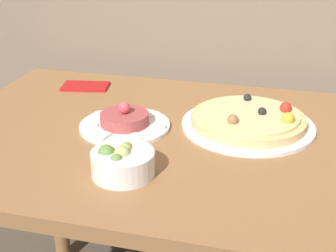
% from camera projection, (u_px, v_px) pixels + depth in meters
% --- Properties ---
extents(dining_table, '(1.27, 0.82, 0.80)m').
position_uv_depth(dining_table, '(181.00, 173.00, 1.22)').
color(dining_table, olive).
rests_on(dining_table, ground_plane).
extents(pizza_plate, '(0.35, 0.35, 0.06)m').
position_uv_depth(pizza_plate, '(249.00, 121.00, 1.22)').
color(pizza_plate, white).
rests_on(pizza_plate, dining_table).
extents(tartare_plate, '(0.24, 0.24, 0.07)m').
position_uv_depth(tartare_plate, '(125.00, 122.00, 1.21)').
color(tartare_plate, white).
rests_on(tartare_plate, dining_table).
extents(small_bowl, '(0.14, 0.14, 0.07)m').
position_uv_depth(small_bowl, '(122.00, 162.00, 0.99)').
color(small_bowl, white).
rests_on(small_bowl, dining_table).
extents(napkin, '(0.16, 0.11, 0.01)m').
position_uv_depth(napkin, '(85.00, 86.00, 1.50)').
color(napkin, red).
rests_on(napkin, dining_table).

